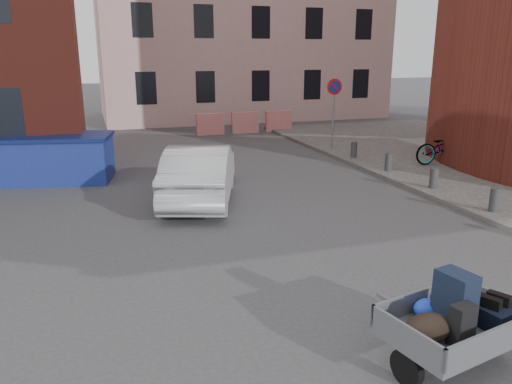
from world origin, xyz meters
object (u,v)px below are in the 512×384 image
object	(u,v)px
trailer	(453,321)
bicycle	(444,147)
silver_car	(200,173)
dumpster	(54,158)

from	to	relation	value
trailer	bicycle	world-z (taller)	bicycle
trailer	bicycle	distance (m)	11.68
trailer	silver_car	world-z (taller)	silver_car
silver_car	dumpster	bearing A→B (deg)	-23.91
trailer	silver_car	size ratio (longest dim) A/B	0.43
dumpster	silver_car	bearing A→B (deg)	-30.11
trailer	dumpster	world-z (taller)	dumpster
dumpster	bicycle	size ratio (longest dim) A/B	1.71
trailer	dumpster	bearing A→B (deg)	102.50
dumpster	silver_car	size ratio (longest dim) A/B	0.80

